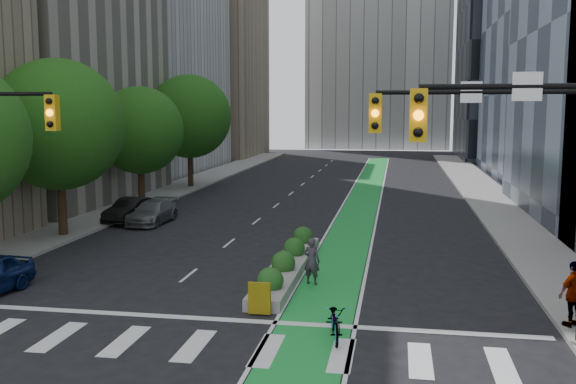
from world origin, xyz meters
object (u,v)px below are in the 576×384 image
at_px(cyclist, 312,261).
at_px(pedestrian_far, 574,294).
at_px(bicycle, 335,320).
at_px(parked_car_left_mid, 131,210).
at_px(parked_car_left_far, 152,212).
at_px(median_planter, 288,264).

bearing_deg(cyclist, pedestrian_far, 173.85).
xyz_separation_m(bicycle, cyclist, (-1.38, 5.38, 0.34)).
relative_size(cyclist, parked_car_left_mid, 0.43).
distance_m(parked_car_left_mid, pedestrian_far, 24.76).
relative_size(bicycle, parked_car_left_far, 0.46).
bearing_deg(parked_car_left_far, pedestrian_far, -36.82).
height_order(parked_car_left_mid, parked_car_left_far, parked_car_left_mid).
xyz_separation_m(bicycle, pedestrian_far, (6.69, 1.73, 0.58)).
bearing_deg(pedestrian_far, parked_car_left_mid, -67.95).
bearing_deg(pedestrian_far, bicycle, -16.82).
xyz_separation_m(parked_car_left_mid, pedestrian_far, (19.87, -14.76, 0.44)).
bearing_deg(parked_car_left_mid, median_planter, -35.15).
relative_size(median_planter, bicycle, 5.09).
bearing_deg(parked_car_left_far, bicycle, -52.75).
height_order(median_planter, parked_car_left_mid, parked_car_left_mid).
distance_m(bicycle, parked_car_left_far, 20.01).
height_order(cyclist, parked_car_left_far, cyclist).
relative_size(median_planter, parked_car_left_far, 2.35).
bearing_deg(median_planter, bicycle, -69.87).
height_order(bicycle, parked_car_left_mid, parked_car_left_mid).
xyz_separation_m(median_planter, parked_car_left_far, (-9.26, 9.35, 0.26)).
height_order(bicycle, cyclist, cyclist).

